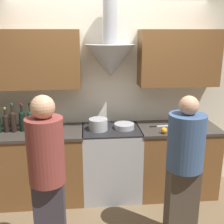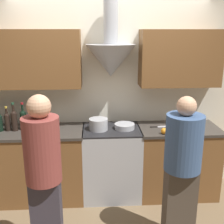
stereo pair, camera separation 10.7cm
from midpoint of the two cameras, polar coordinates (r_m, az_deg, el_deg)
The scene contains 15 objects.
ground_plane at distance 3.68m, azimuth -0.48°, elevation -19.16°, with size 12.00×12.00×0.00m, color brown.
wall_back at distance 3.68m, azimuth -2.40°, elevation 5.93°, with size 8.40×0.62×2.60m.
counter_left at distance 3.83m, azimuth -17.27°, elevation -10.36°, with size 1.41×0.62×0.93m.
counter_right at distance 3.91m, azimuth 12.05°, elevation -9.40°, with size 1.03×0.62×0.93m.
stove_range at distance 3.75m, azimuth -0.98°, elevation -10.10°, with size 0.74×0.60×0.93m.
wine_bottle_4 at distance 3.68m, azimuth -21.52°, elevation -1.90°, with size 0.07×0.07×0.31m.
wine_bottle_5 at distance 3.65m, azimuth -20.27°, elevation -1.62°, with size 0.08×0.08×0.36m.
wine_bottle_6 at distance 3.64m, azimuth -18.57°, elevation -1.53°, with size 0.08×0.08×0.35m.
wine_bottle_7 at distance 3.61m, azimuth -17.00°, elevation -1.50°, with size 0.08×0.08×0.35m.
stock_pot at distance 3.51m, azimuth -3.68°, elevation -2.54°, with size 0.23×0.23×0.14m.
mixing_bowl at distance 3.57m, azimuth 1.64°, elevation -2.88°, with size 0.25×0.25×0.06m.
orange_fruit at distance 3.44m, azimuth 9.65°, elevation -3.72°, with size 0.08×0.08×0.08m.
chefs_knife at distance 3.69m, azimuth 8.75°, elevation -2.88°, with size 0.25×0.05×0.01m.
person_foreground_left at distance 2.56m, azimuth -14.15°, elevation -12.74°, with size 0.31×0.31×1.64m.
person_foreground_right at distance 2.85m, azimuth 13.37°, elevation -10.78°, with size 0.35×0.35×1.57m.
Camera 1 is at (-0.31, -3.00, 2.12)m, focal length 45.00 mm.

